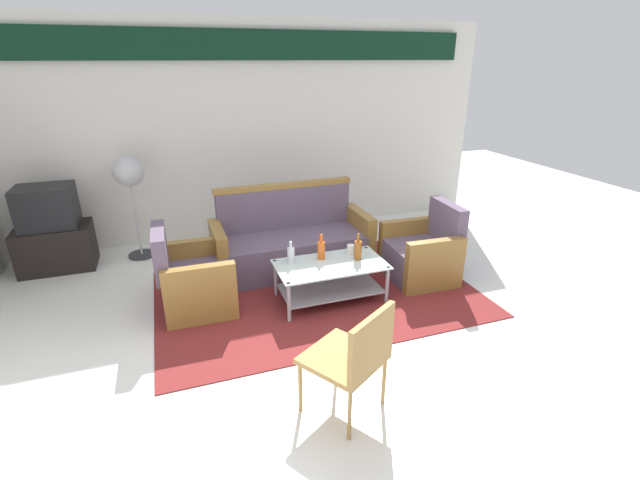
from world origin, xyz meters
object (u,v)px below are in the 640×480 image
at_px(couch, 292,243).
at_px(tv_stand, 56,248).
at_px(armchair_right, 422,254).
at_px(armchair_left, 194,281).
at_px(bottle_brown, 358,250).
at_px(coffee_table, 330,276).
at_px(bottle_clear, 291,255).
at_px(television, 47,207).
at_px(wicker_chair, 354,354).
at_px(cup, 351,249).
at_px(pedestal_fan, 129,177).
at_px(bottle_orange, 321,250).

distance_m(couch, tv_stand, 2.76).
relative_size(armchair_right, tv_stand, 1.06).
relative_size(armchair_left, bottle_brown, 3.01).
xyz_separation_m(armchair_left, coffee_table, (1.31, -0.31, -0.02)).
bearing_deg(armchair_right, armchair_left, 88.41).
distance_m(bottle_clear, television, 2.91).
bearing_deg(armchair_left, bottle_brown, 80.34).
bearing_deg(wicker_chair, armchair_left, 84.22).
relative_size(bottle_clear, cup, 2.32).
xyz_separation_m(tv_stand, wicker_chair, (2.36, -3.31, 0.23)).
xyz_separation_m(armchair_right, bottle_brown, (-0.84, -0.12, 0.23)).
height_order(couch, bottle_clear, couch).
bearing_deg(armchair_right, couch, 63.42).
bearing_deg(cup, armchair_right, -1.51).
bearing_deg(couch, pedestal_fan, -30.18).
bearing_deg(tv_stand, armchair_right, -22.68).
bearing_deg(television, tv_stand, 90.00).
height_order(armchair_left, bottle_brown, armchair_left).
bearing_deg(bottle_clear, coffee_table, -22.81).
xyz_separation_m(bottle_brown, pedestal_fan, (-2.16, 1.81, 0.50)).
xyz_separation_m(armchair_left, armchair_right, (2.46, -0.17, 0.00)).
height_order(armchair_right, television, television).
relative_size(armchair_left, wicker_chair, 1.01).
xyz_separation_m(armchair_right, tv_stand, (-3.91, 1.63, -0.03)).
bearing_deg(television, wicker_chair, 125.65).
bearing_deg(television, bottle_brown, 150.28).
height_order(coffee_table, bottle_orange, bottle_orange).
relative_size(bottle_orange, tv_stand, 0.33).
relative_size(bottle_clear, wicker_chair, 0.28).
relative_size(couch, wicker_chair, 2.15).
relative_size(bottle_orange, bottle_clear, 1.15).
bearing_deg(cup, television, 152.14).
bearing_deg(bottle_brown, bottle_clear, 168.00).
height_order(armchair_right, bottle_orange, armchair_right).
bearing_deg(wicker_chair, cup, 35.81).
xyz_separation_m(armchair_right, bottle_orange, (-1.19, 0.01, 0.22)).
height_order(armchair_right, tv_stand, armchair_right).
relative_size(bottle_orange, cup, 2.66).
height_order(bottle_clear, wicker_chair, wicker_chair).
xyz_separation_m(tv_stand, television, (0.00, 0.00, 0.50)).
height_order(bottle_brown, tv_stand, bottle_brown).
bearing_deg(television, coffee_table, 147.48).
bearing_deg(armchair_right, bottle_orange, 91.97).
bearing_deg(couch, tv_stand, -19.95).
relative_size(bottle_clear, television, 0.39).
bearing_deg(bottle_clear, cup, 0.47).
xyz_separation_m(armchair_left, tv_stand, (-1.45, 1.46, -0.03)).
relative_size(coffee_table, tv_stand, 1.38).
distance_m(coffee_table, tv_stand, 3.28).
xyz_separation_m(armchair_left, bottle_clear, (0.95, -0.15, 0.21)).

